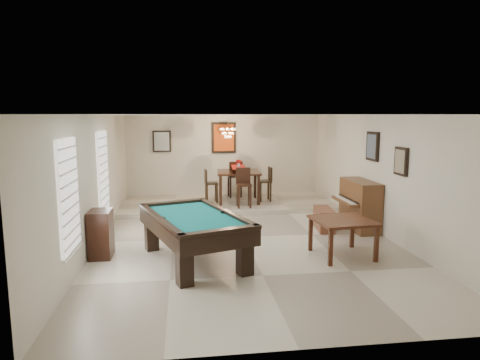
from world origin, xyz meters
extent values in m
cube|color=beige|center=(0.00, 0.00, -0.01)|extent=(6.00, 9.00, 0.02)
cube|color=silver|center=(0.00, 4.50, 1.30)|extent=(6.00, 0.04, 2.60)
cube|color=silver|center=(0.00, -4.50, 1.30)|extent=(6.00, 0.04, 2.60)
cube|color=silver|center=(-3.00, 0.00, 1.30)|extent=(0.04, 9.00, 2.60)
cube|color=silver|center=(3.00, 0.00, 1.30)|extent=(0.04, 9.00, 2.60)
cube|color=white|center=(0.00, 0.00, 2.60)|extent=(6.00, 9.00, 0.04)
cube|color=beige|center=(0.00, 3.25, 0.06)|extent=(6.00, 2.50, 0.12)
cube|color=white|center=(-2.97, -2.20, 1.40)|extent=(0.06, 1.00, 1.70)
cube|color=white|center=(-2.97, 0.60, 1.40)|extent=(0.06, 1.00, 1.70)
cube|color=brown|center=(1.91, 0.37, 0.24)|extent=(0.44, 0.91, 0.49)
cube|color=black|center=(-2.78, -0.93, 0.44)|extent=(0.39, 0.58, 0.87)
cube|color=#D84C14|center=(0.00, 4.46, 1.90)|extent=(0.75, 0.06, 0.95)
cube|color=white|center=(-1.90, 4.46, 1.80)|extent=(0.55, 0.06, 0.65)
cube|color=slate|center=(2.96, 0.30, 1.90)|extent=(0.06, 0.55, 0.65)
cube|color=gray|center=(2.96, -1.00, 1.70)|extent=(0.06, 0.45, 0.55)
camera|label=1|loc=(-1.24, -8.80, 2.59)|focal=32.00mm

